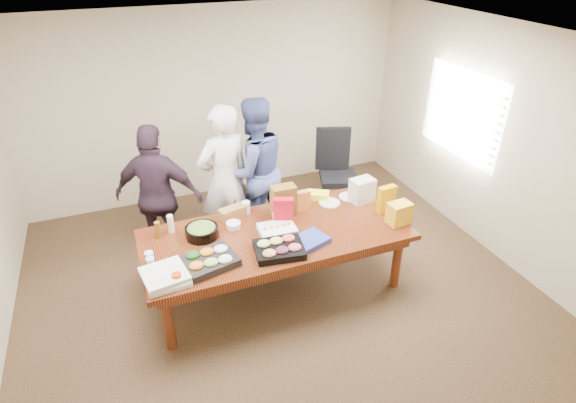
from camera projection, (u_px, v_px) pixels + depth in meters
name	position (u px, v px, depth m)	size (l,w,h in m)	color
floor	(277.00, 288.00, 5.27)	(5.50, 5.00, 0.02)	#47301E
ceiling	(273.00, 39.00, 3.89)	(5.50, 5.00, 0.02)	white
wall_back	(215.00, 105.00, 6.59)	(5.50, 0.04, 2.70)	beige
wall_front	(429.00, 379.00, 2.57)	(5.50, 0.04, 2.70)	beige
wall_right	(495.00, 142.00, 5.44)	(0.04, 5.00, 2.70)	beige
window_panel	(462.00, 114.00, 5.84)	(0.03, 1.40, 1.10)	white
window_blinds	(459.00, 114.00, 5.83)	(0.04, 1.36, 1.00)	beige
conference_table	(277.00, 261.00, 5.07)	(2.80, 1.20, 0.75)	#4C1C0F
office_chair	(338.00, 175.00, 6.44)	(0.58, 0.58, 1.13)	black
person_center	(225.00, 180.00, 5.52)	(0.68, 0.45, 1.87)	silver
person_right	(254.00, 170.00, 5.74)	(0.90, 0.70, 1.86)	#404E88
person_left	(159.00, 196.00, 5.31)	(1.01, 0.42, 1.73)	#2B1C2A
veggie_tray	(209.00, 261.00, 4.40)	(0.49, 0.39, 0.08)	black
fruit_tray	(279.00, 249.00, 4.56)	(0.48, 0.37, 0.07)	black
sheet_cake	(277.00, 230.00, 4.87)	(0.38, 0.29, 0.07)	white
salad_bowl	(202.00, 232.00, 4.80)	(0.34, 0.34, 0.11)	black
chip_bag_blue	(309.00, 241.00, 4.71)	(0.36, 0.27, 0.05)	#2737A6
chip_bag_red	(284.00, 211.00, 4.95)	(0.21, 0.09, 0.31)	#B70C1C
chip_bag_yellow	(386.00, 199.00, 5.18)	(0.21, 0.08, 0.31)	#D6A703
chip_bag_orange	(303.00, 201.00, 5.21)	(0.16, 0.07, 0.25)	orange
mayo_jar	(246.00, 208.00, 5.18)	(0.09, 0.09, 0.15)	silver
mustard_bottle	(292.00, 199.00, 5.31)	(0.07, 0.07, 0.19)	#FAED08
dressing_bottle	(158.00, 230.00, 4.77)	(0.06, 0.06, 0.18)	brown
ranch_bottle	(171.00, 224.00, 4.85)	(0.07, 0.07, 0.20)	white
banana_bunch	(318.00, 195.00, 5.48)	(0.26, 0.15, 0.09)	#FCFE2C
bread_loaf	(232.00, 212.00, 5.12)	(0.30, 0.13, 0.12)	#9C6636
kraft_bag	(284.00, 201.00, 5.11)	(0.27, 0.15, 0.35)	brown
red_cup	(177.00, 279.00, 4.15)	(0.08, 0.08, 0.11)	red
clear_cup_a	(151.00, 263.00, 4.35)	(0.08, 0.08, 0.11)	silver
clear_cup_b	(149.00, 257.00, 4.42)	(0.08, 0.08, 0.12)	white
pizza_box_lower	(167.00, 278.00, 4.21)	(0.38, 0.38, 0.04)	silver
pizza_box_upper	(165.00, 274.00, 4.19)	(0.38, 0.38, 0.04)	silver
plate_a	(349.00, 197.00, 5.52)	(0.24, 0.24, 0.01)	silver
plate_b	(329.00, 203.00, 5.40)	(0.25, 0.25, 0.02)	silver
dip_bowl_a	(279.00, 215.00, 5.13)	(0.15, 0.15, 0.06)	silver
dip_bowl_b	(233.00, 225.00, 4.95)	(0.16, 0.16, 0.06)	white
grocery_bag_white	(362.00, 190.00, 5.39)	(0.27, 0.19, 0.28)	silver
grocery_bag_yellow	(399.00, 213.00, 4.98)	(0.24, 0.17, 0.24)	yellow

